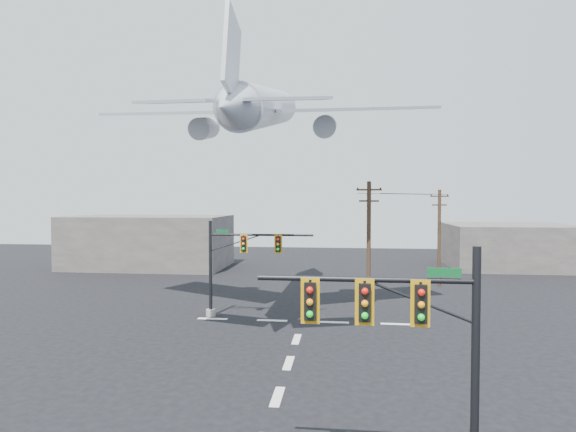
# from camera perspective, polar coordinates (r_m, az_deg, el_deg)

# --- Properties ---
(ground) EXTENTS (120.00, 120.00, 0.00)m
(ground) POSITION_cam_1_polar(r_m,az_deg,el_deg) (20.65, -1.27, -20.64)
(ground) COLOR black
(ground) RESTS_ON ground
(lane_markings) EXTENTS (14.00, 21.20, 0.01)m
(lane_markings) POSITION_cam_1_polar(r_m,az_deg,el_deg) (25.61, 0.42, -16.05)
(lane_markings) COLOR silver
(lane_markings) RESTS_ON ground
(signal_mast_near) EXTENTS (6.31, 0.74, 6.68)m
(signal_mast_near) POSITION_cam_1_polar(r_m,az_deg,el_deg) (14.10, 15.29, -15.30)
(signal_mast_near) COLOR gray
(signal_mast_near) RESTS_ON ground
(signal_mast_far) EXTENTS (7.30, 0.71, 6.49)m
(signal_mast_far) POSITION_cam_1_polar(r_m,az_deg,el_deg) (32.69, -6.55, -5.76)
(signal_mast_far) COLOR gray
(signal_mast_far) RESTS_ON ground
(utility_pole_a) EXTENTS (1.85, 0.38, 9.26)m
(utility_pole_a) POSITION_cam_1_polar(r_m,az_deg,el_deg) (35.82, 9.55, -3.00)
(utility_pole_a) COLOR #462D1E
(utility_pole_a) RESTS_ON ground
(utility_pole_b) EXTENTS (1.75, 0.61, 8.82)m
(utility_pole_b) POSITION_cam_1_polar(r_m,az_deg,el_deg) (45.91, 17.48, -2.26)
(utility_pole_b) COLOR #462D1E
(utility_pole_b) RESTS_ON ground
(power_lines) EXTENTS (8.46, 9.34, 0.03)m
(power_lines) POSITION_cam_1_polar(r_m,az_deg,el_deg) (40.64, 14.04, 2.55)
(power_lines) COLOR black
(airliner) EXTENTS (24.37, 25.42, 7.32)m
(airliner) POSITION_cam_1_polar(r_m,az_deg,el_deg) (35.16, -2.85, 12.65)
(airliner) COLOR #AAAFB6
(building_left) EXTENTS (18.00, 10.00, 6.00)m
(building_left) POSITION_cam_1_polar(r_m,az_deg,el_deg) (58.64, -16.15, -2.92)
(building_left) COLOR #69645D
(building_left) RESTS_ON ground
(building_right) EXTENTS (14.00, 12.00, 5.00)m
(building_right) POSITION_cam_1_polar(r_m,az_deg,el_deg) (62.23, 24.74, -3.21)
(building_right) COLOR #69645D
(building_right) RESTS_ON ground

